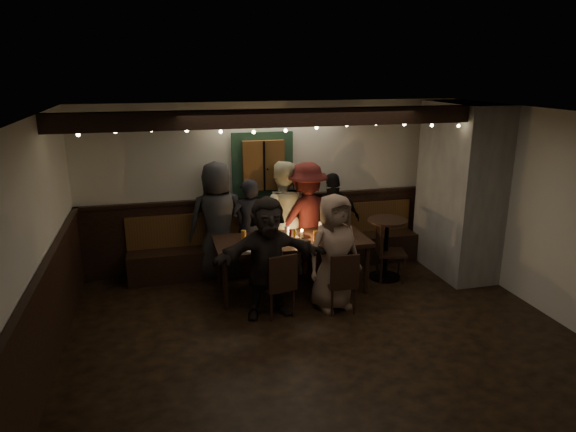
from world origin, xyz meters
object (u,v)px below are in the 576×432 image
object	(u,v)px
high_top	(386,241)
person_f	(268,257)
chair_near_left	(280,282)
chair_end	(386,247)
person_e	(333,221)
person_c	(282,217)
person_d	(306,218)
dining_table	(291,244)
chair_near_right	(342,279)
person_g	(334,252)
person_a	(218,221)
person_b	(250,228)

from	to	relation	value
high_top	person_f	distance (m)	2.12
chair_near_left	chair_end	distance (m)	1.97
chair_end	person_e	size ratio (longest dim) A/B	0.60
high_top	person_c	xyz separation A→B (m)	(-1.45, 0.68, 0.29)
person_f	person_e	bearing A→B (deg)	42.45
person_f	chair_near_left	bearing A→B (deg)	-39.07
person_c	person_d	distance (m)	0.38
dining_table	chair_near_right	xyz separation A→B (m)	(0.45, -0.86, -0.23)
person_d	person_e	world-z (taller)	person_d
high_top	person_c	bearing A→B (deg)	154.87
dining_table	high_top	world-z (taller)	dining_table
person_g	chair_near_left	bearing A→B (deg)	173.32
chair_near_right	person_c	xyz separation A→B (m)	(-0.41, 1.62, 0.40)
person_a	person_c	xyz separation A→B (m)	(0.98, 0.00, -0.02)
high_top	person_g	world-z (taller)	person_g
chair_near_left	person_a	bearing A→B (deg)	111.19
person_e	person_f	bearing A→B (deg)	43.76
person_c	person_e	xyz separation A→B (m)	(0.82, -0.03, -0.11)
person_a	person_d	xyz separation A→B (m)	(1.34, -0.11, -0.03)
person_d	dining_table	bearing A→B (deg)	42.88
high_top	person_e	distance (m)	0.92
person_e	person_g	xyz separation A→B (m)	(-0.47, -1.40, 0.02)
chair_end	person_c	world-z (taller)	person_c
person_d	person_e	distance (m)	0.48
person_b	chair_near_right	bearing A→B (deg)	124.34
dining_table	person_g	bearing A→B (deg)	-59.91
high_top	person_e	xyz separation A→B (m)	(-0.63, 0.65, 0.18)
chair_near_left	person_c	xyz separation A→B (m)	(0.39, 1.52, 0.39)
chair_end	person_d	distance (m)	1.27
chair_near_left	person_d	bearing A→B (deg)	61.73
chair_near_right	person_g	bearing A→B (deg)	107.72
chair_near_right	person_g	size ratio (longest dim) A/B	0.53
high_top	person_f	size ratio (longest dim) A/B	0.59
person_g	person_c	bearing A→B (deg)	90.22
chair_end	person_e	world-z (taller)	person_e
dining_table	person_b	bearing A→B (deg)	122.88
chair_near_right	person_e	size ratio (longest dim) A/B	0.54
chair_near_left	person_g	world-z (taller)	person_g
dining_table	person_b	world-z (taller)	person_b
person_a	person_b	xyz separation A→B (m)	(0.47, -0.03, -0.14)
high_top	chair_end	bearing A→B (deg)	-122.05
high_top	person_a	bearing A→B (deg)	164.47
person_a	person_g	size ratio (longest dim) A/B	1.14
person_a	person_f	xyz separation A→B (m)	(0.46, -1.42, -0.10)
person_a	person_f	world-z (taller)	person_a
person_f	person_g	size ratio (longest dim) A/B	1.01
chair_near_left	person_a	world-z (taller)	person_a
chair_near_left	person_a	xyz separation A→B (m)	(-0.59, 1.52, 0.41)
dining_table	person_g	xyz separation A→B (m)	(0.39, -0.68, 0.08)
person_a	dining_table	bearing A→B (deg)	139.58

